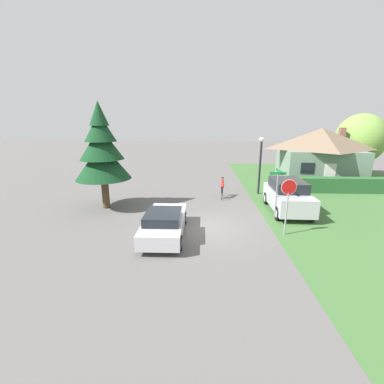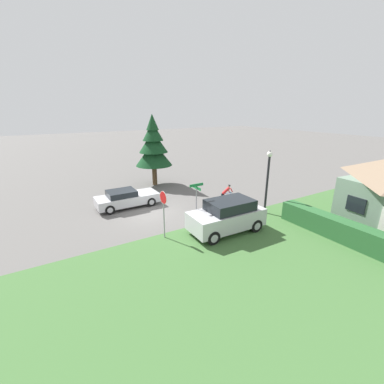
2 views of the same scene
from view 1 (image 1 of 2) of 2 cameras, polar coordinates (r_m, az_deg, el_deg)
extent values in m
plane|color=#5B5956|center=(13.45, 2.96, -7.95)|extent=(140.00, 140.00, 0.00)
cube|color=#3D6633|center=(20.74, 36.10, -2.58)|extent=(16.00, 36.00, 0.01)
cube|color=slate|center=(27.09, 26.19, 5.44)|extent=(7.01, 6.16, 2.91)
pyramid|color=#75604C|center=(26.86, 26.79, 10.53)|extent=(7.57, 6.65, 1.93)
cube|color=silver|center=(24.51, 28.25, 3.25)|extent=(0.90, 0.13, 2.00)
cube|color=black|center=(23.78, 24.28, 4.88)|extent=(1.10, 0.14, 0.90)
cube|color=brown|center=(28.09, 30.40, 11.43)|extent=(0.54, 0.54, 0.80)
cube|color=#285B2D|center=(22.84, 28.71, 1.38)|extent=(9.13, 0.90, 1.17)
cube|color=#BCBCC1|center=(12.46, -6.08, -7.06)|extent=(1.83, 4.48, 0.65)
cube|color=black|center=(11.89, -6.42, -5.43)|extent=(1.60, 1.97, 0.41)
cylinder|color=black|center=(14.07, -8.41, -5.57)|extent=(0.29, 0.67, 0.67)
cylinder|color=#ADADB2|center=(14.07, -8.41, -5.57)|extent=(0.31, 0.39, 0.39)
cylinder|color=black|center=(13.88, -1.92, -5.71)|extent=(0.29, 0.67, 0.67)
cylinder|color=#ADADB2|center=(13.88, -1.92, -5.71)|extent=(0.31, 0.39, 0.39)
cylinder|color=black|center=(11.34, -11.17, -10.95)|extent=(0.29, 0.67, 0.67)
cylinder|color=#ADADB2|center=(11.34, -11.17, -10.95)|extent=(0.31, 0.39, 0.39)
cylinder|color=black|center=(11.09, -3.02, -11.27)|extent=(0.29, 0.67, 0.67)
cylinder|color=#ADADB2|center=(11.09, -3.02, -11.27)|extent=(0.31, 0.39, 0.39)
torus|color=black|center=(18.30, 6.66, -0.63)|extent=(0.10, 0.72, 0.72)
torus|color=black|center=(19.28, 6.68, 0.18)|extent=(0.10, 0.72, 0.72)
cylinder|color=#1E66B2|center=(18.50, 6.68, 0.04)|extent=(0.05, 0.18, 0.56)
cylinder|color=#1E66B2|center=(18.86, 6.69, 0.44)|extent=(0.09, 0.64, 0.64)
cylinder|color=#1E66B2|center=(18.72, 6.71, 1.20)|extent=(0.10, 0.76, 0.10)
cylinder|color=#1E66B2|center=(18.47, 6.66, -0.67)|extent=(0.06, 0.34, 0.15)
cylinder|color=#1E66B2|center=(18.33, 6.69, 0.09)|extent=(0.05, 0.21, 0.44)
cylinder|color=#1E66B2|center=(19.18, 6.70, 0.87)|extent=(0.05, 0.12, 0.50)
cylinder|color=black|center=(19.08, 6.72, 1.57)|extent=(0.44, 0.06, 0.02)
ellipsoid|color=black|center=(18.36, 6.71, 0.87)|extent=(0.10, 0.21, 0.05)
cylinder|color=black|center=(18.40, 6.71, 0.34)|extent=(0.13, 0.26, 0.46)
cylinder|color=black|center=(18.57, 6.67, 0.23)|extent=(0.13, 0.26, 0.61)
cylinder|color=tan|center=(18.56, 6.68, -0.69)|extent=(0.08, 0.08, 0.30)
cylinder|color=tan|center=(18.74, 6.79, -0.84)|extent=(0.17, 0.08, 0.21)
cylinder|color=red|center=(18.58, 6.73, 1.79)|extent=(0.27, 0.71, 0.57)
cylinder|color=red|center=(18.82, 6.77, 1.93)|extent=(0.09, 0.25, 0.36)
cylinder|color=red|center=(19.09, 6.71, 2.12)|extent=(0.09, 0.25, 0.36)
sphere|color=tan|center=(18.79, 6.77, 2.98)|extent=(0.19, 0.19, 0.19)
ellipsoid|color=black|center=(18.78, 6.77, 3.13)|extent=(0.22, 0.18, 0.12)
cube|color=#B7B7BC|center=(16.60, 20.47, -1.38)|extent=(2.12, 4.50, 1.01)
cube|color=black|center=(16.61, 20.51, 1.51)|extent=(1.83, 2.69, 0.61)
cylinder|color=black|center=(17.90, 16.28, -1.34)|extent=(0.30, 0.78, 0.77)
cylinder|color=#ADADB2|center=(17.90, 16.28, -1.34)|extent=(0.31, 0.46, 0.45)
cylinder|color=black|center=(18.37, 21.68, -1.40)|extent=(0.30, 0.78, 0.77)
cylinder|color=#ADADB2|center=(18.37, 21.68, -1.40)|extent=(0.31, 0.46, 0.45)
cylinder|color=black|center=(15.10, 18.68, -4.56)|extent=(0.30, 0.78, 0.77)
cylinder|color=#ADADB2|center=(15.10, 18.68, -4.56)|extent=(0.31, 0.46, 0.45)
cylinder|color=black|center=(15.66, 24.97, -4.51)|extent=(0.30, 0.78, 0.77)
cylinder|color=#ADADB2|center=(15.66, 24.97, -4.51)|extent=(0.31, 0.46, 0.45)
cylinder|color=gray|center=(13.07, 20.20, -4.68)|extent=(0.07, 0.07, 2.09)
cylinder|color=red|center=(12.70, 20.74, 1.02)|extent=(0.69, 0.07, 0.69)
cylinder|color=silver|center=(12.70, 20.74, 1.02)|extent=(0.73, 0.07, 0.73)
cylinder|color=black|center=(19.98, 14.82, 5.11)|extent=(0.15, 0.15, 3.95)
sphere|color=white|center=(19.74, 15.24, 11.24)|extent=(0.36, 0.36, 0.36)
cone|color=black|center=(19.73, 15.28, 11.77)|extent=(0.22, 0.22, 0.15)
cylinder|color=gray|center=(14.89, 18.18, -1.15)|extent=(0.06, 0.06, 2.57)
cube|color=#197238|center=(14.59, 18.61, 3.93)|extent=(0.90, 0.03, 0.16)
cube|color=#197238|center=(14.56, 18.66, 4.55)|extent=(0.03, 0.90, 0.16)
cylinder|color=#4C3823|center=(17.15, -18.66, -0.29)|extent=(0.45, 0.45, 1.90)
cone|color=#143D1E|center=(16.76, -19.25, 6.51)|extent=(3.35, 3.35, 2.21)
cone|color=#143D1E|center=(16.65, -19.57, 10.19)|extent=(2.62, 2.62, 1.95)
cone|color=#143D1E|center=(16.61, -19.86, 13.41)|extent=(1.88, 1.88, 1.68)
cone|color=#143D1E|center=(16.62, -20.11, 16.13)|extent=(1.14, 1.14, 1.42)
cylinder|color=#4C3823|center=(30.83, 32.56, 4.57)|extent=(0.24, 0.24, 1.81)
ellipsoid|color=olive|center=(30.56, 33.32, 9.84)|extent=(4.61, 4.61, 4.84)
camera|label=2|loc=(17.28, 72.63, 10.36)|focal=24.00mm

